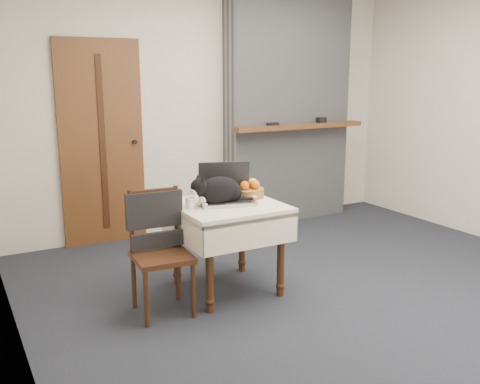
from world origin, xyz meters
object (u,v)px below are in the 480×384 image
(cat, at_px, (220,191))
(cream_jar, at_px, (190,203))
(side_table, at_px, (227,218))
(pill_bottle, at_px, (255,200))
(chair, at_px, (158,234))
(door, at_px, (102,143))
(laptop, at_px, (226,192))
(fruit_basket, at_px, (248,190))

(cat, height_order, cream_jar, cat)
(side_table, xyz_separation_m, pill_bottle, (0.17, -0.12, 0.15))
(cat, distance_m, pill_bottle, 0.27)
(side_table, bearing_deg, cat, 178.70)
(side_table, relative_size, chair, 0.89)
(cat, xyz_separation_m, cream_jar, (-0.24, 0.01, -0.07))
(door, bearing_deg, laptop, -72.47)
(cat, relative_size, pill_bottle, 7.79)
(laptop, bearing_deg, side_table, -96.07)
(door, height_order, side_table, door)
(laptop, xyz_separation_m, chair, (-0.61, -0.12, -0.21))
(side_table, bearing_deg, fruit_basket, 24.58)
(laptop, distance_m, fruit_basket, 0.23)
(side_table, bearing_deg, pill_bottle, -35.12)
(side_table, relative_size, cream_jar, 9.92)
(pill_bottle, bearing_deg, door, 109.98)
(cat, xyz_separation_m, chair, (-0.52, -0.06, -0.24))
(cat, bearing_deg, laptop, 29.94)
(side_table, distance_m, cat, 0.23)
(chair, bearing_deg, pill_bottle, -0.97)
(door, xyz_separation_m, pill_bottle, (0.66, -1.82, -0.27))
(laptop, bearing_deg, fruit_basket, 29.77)
(side_table, distance_m, fruit_basket, 0.32)
(laptop, relative_size, chair, 0.55)
(fruit_basket, bearing_deg, chair, -168.52)
(side_table, xyz_separation_m, cat, (-0.06, 0.00, 0.22))
(side_table, height_order, laptop, laptop)
(cat, bearing_deg, pill_bottle, -33.18)
(laptop, distance_m, chair, 0.66)
(cream_jar, bearing_deg, pill_bottle, -16.12)
(pill_bottle, bearing_deg, laptop, 128.02)
(door, height_order, fruit_basket, door)
(chair, bearing_deg, cream_jar, 17.94)
(cream_jar, xyz_separation_m, chair, (-0.28, -0.07, -0.18))
(side_table, height_order, cream_jar, cream_jar)
(pill_bottle, height_order, chair, chair)
(side_table, relative_size, pill_bottle, 11.78)
(chair, bearing_deg, fruit_basket, 15.52)
(pill_bottle, height_order, fruit_basket, fruit_basket)
(fruit_basket, bearing_deg, pill_bottle, -108.25)
(fruit_basket, xyz_separation_m, chair, (-0.84, -0.17, -0.20))
(pill_bottle, bearing_deg, chair, 174.98)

